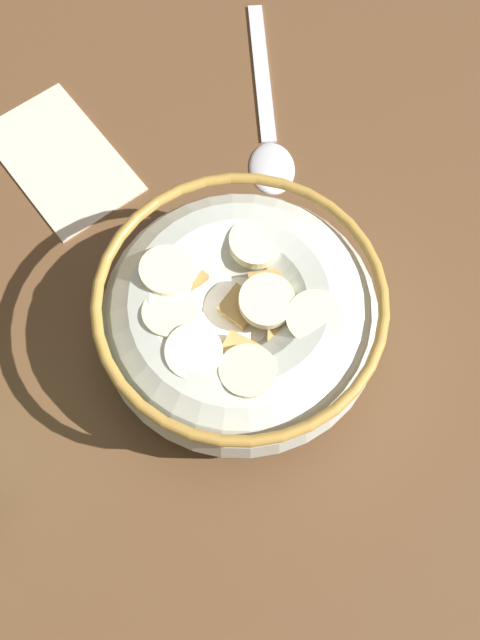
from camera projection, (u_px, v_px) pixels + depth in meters
The scene contains 4 objects.
ground_plane at pixel (240, 346), 43.95cm from camera, with size 99.67×99.67×2.00cm, color brown.
cereal_bowl at pixel (240, 318), 40.02cm from camera, with size 15.30×15.30×6.30cm.
spoon at pixel (269, 134), 48.26cm from camera, with size 10.40×14.15×0.80cm.
folded_napkin at pixel (61, 159), 47.74cm from camera, with size 10.56×6.34×0.30cm, color beige.
Camera 1 is at (7.75, -13.56, 40.11)cm, focal length 41.65 mm.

